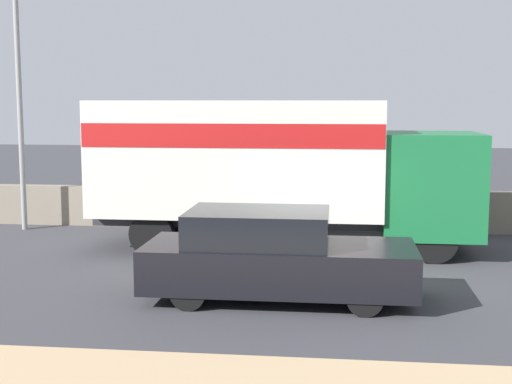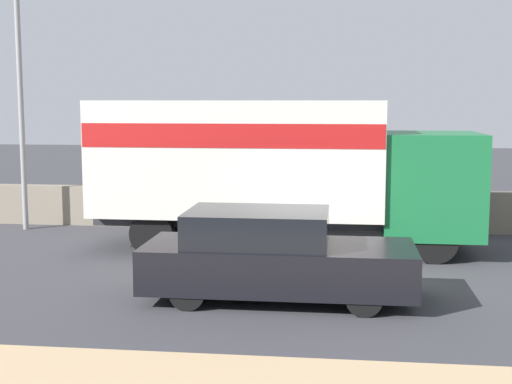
{
  "view_description": "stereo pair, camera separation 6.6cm",
  "coord_description": "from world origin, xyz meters",
  "views": [
    {
      "loc": [
        0.5,
        -12.99,
        3.39
      ],
      "look_at": [
        -1.14,
        0.96,
        1.59
      ],
      "focal_mm": 50.0,
      "sensor_mm": 36.0,
      "label": 1
    },
    {
      "loc": [
        0.57,
        -12.98,
        3.39
      ],
      "look_at": [
        -1.14,
        0.96,
        1.59
      ],
      "focal_mm": 50.0,
      "sensor_mm": 36.0,
      "label": 2
    }
  ],
  "objects": [
    {
      "name": "ground_plane",
      "position": [
        0.0,
        0.0,
        0.0
      ],
      "size": [
        80.0,
        80.0,
        0.0
      ],
      "primitive_type": "plane",
      "color": "#38383D"
    },
    {
      "name": "stone_wall_backdrop",
      "position": [
        0.0,
        5.67,
        0.54
      ],
      "size": [
        60.0,
        0.35,
        1.07
      ],
      "color": "gray",
      "rests_on": "ground_plane"
    },
    {
      "name": "street_lamp",
      "position": [
        -7.78,
        4.8,
        4.44
      ],
      "size": [
        0.56,
        0.28,
        7.76
      ],
      "color": "gray",
      "rests_on": "ground_plane"
    },
    {
      "name": "box_truck",
      "position": [
        -1.03,
        3.04,
        2.0
      ],
      "size": [
        8.59,
        2.57,
        3.39
      ],
      "color": "#196B38",
      "rests_on": "ground_plane"
    },
    {
      "name": "car_hatchback",
      "position": [
        -0.58,
        -1.12,
        0.76
      ],
      "size": [
        4.59,
        1.83,
        1.54
      ],
      "color": "black",
      "rests_on": "ground_plane"
    }
  ]
}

